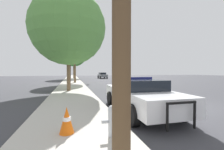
# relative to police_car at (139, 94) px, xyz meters

# --- Properties ---
(ground_plane) EXTENTS (110.00, 110.00, 0.00)m
(ground_plane) POSITION_rel_police_car_xyz_m (2.34, 0.49, -0.76)
(ground_plane) COLOR #3D3D42
(sidewalk_left) EXTENTS (3.00, 110.00, 0.13)m
(sidewalk_left) POSITION_rel_police_car_xyz_m (-2.76, 0.49, -0.69)
(sidewalk_left) COLOR #BCB7AD
(sidewalk_left) RESTS_ON ground_plane
(police_car) EXTENTS (2.12, 5.06, 1.48)m
(police_car) POSITION_rel_police_car_xyz_m (0.00, 0.00, 0.00)
(police_car) COLOR white
(police_car) RESTS_ON ground_plane
(fire_hydrant) EXTENTS (0.55, 0.24, 0.77)m
(fire_hydrant) POSITION_rel_police_car_xyz_m (-1.83, -2.36, -0.22)
(fire_hydrant) COLOR #B7BCC1
(fire_hydrant) RESTS_ON sidewalk_left
(traffic_light) EXTENTS (3.78, 0.35, 5.15)m
(traffic_light) POSITION_rel_police_car_xyz_m (-1.50, 18.60, 3.02)
(traffic_light) COLOR #424247
(traffic_light) RESTS_ON sidewalk_left
(car_background_oncoming) EXTENTS (1.92, 4.41, 1.44)m
(car_background_oncoming) POSITION_rel_police_car_xyz_m (4.49, 30.03, 0.00)
(car_background_oncoming) COLOR slate
(car_background_oncoming) RESTS_ON ground_plane
(tree_sidewalk_mid) EXTENTS (4.60, 4.60, 7.60)m
(tree_sidewalk_mid) POSITION_rel_police_car_xyz_m (-2.36, 16.14, 4.66)
(tree_sidewalk_mid) COLOR brown
(tree_sidewalk_mid) RESTS_ON sidewalk_left
(tree_sidewalk_far) EXTENTS (6.09, 6.09, 8.82)m
(tree_sidewalk_far) POSITION_rel_police_car_xyz_m (-2.29, 29.98, 5.14)
(tree_sidewalk_far) COLOR brown
(tree_sidewalk_far) RESTS_ON sidewalk_left
(tree_sidewalk_near) EXTENTS (6.12, 6.12, 8.24)m
(tree_sidewalk_near) POSITION_rel_police_car_xyz_m (-3.04, 7.00, 4.55)
(tree_sidewalk_near) COLOR brown
(tree_sidewalk_near) RESTS_ON sidewalk_left
(traffic_cone) EXTENTS (0.38, 0.38, 0.68)m
(traffic_cone) POSITION_rel_police_car_xyz_m (-2.94, -1.89, -0.28)
(traffic_cone) COLOR orange
(traffic_cone) RESTS_ON sidewalk_left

